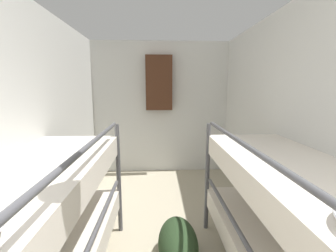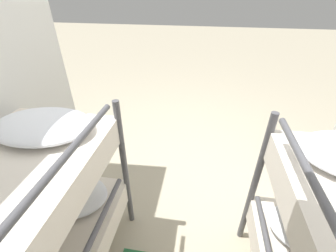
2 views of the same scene
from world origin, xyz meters
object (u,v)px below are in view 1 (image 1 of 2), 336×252
Objects in this scene: bunk_stack_left_near at (31,231)px; hanging_coat at (159,83)px; duffel_bag at (178,244)px; bunk_stack_right_near at (296,224)px.

bunk_stack_left_near is 2.05× the size of hanging_coat.
duffel_bag is (0.92, 0.49, -0.49)m from bunk_stack_left_near.
duffel_bag is 2.52m from hanging_coat.
hanging_coat is at bearing 93.87° from duffel_bag.
bunk_stack_left_near is 2.96× the size of duffel_bag.
bunk_stack_right_near is 2.96× the size of duffel_bag.
bunk_stack_left_near is 1.62m from bunk_stack_right_near.
hanging_coat is (-0.14, 2.08, 1.40)m from duffel_bag.
bunk_stack_right_near reaches higher than duffel_bag.
duffel_bag is at bearing 27.85° from bunk_stack_left_near.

